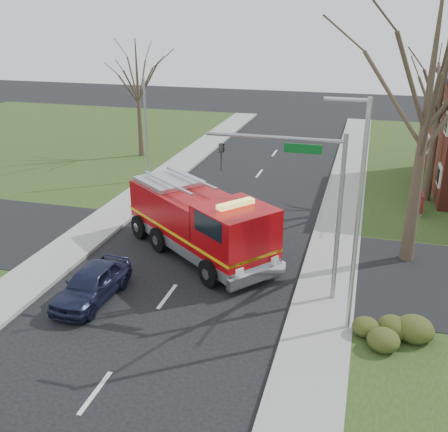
# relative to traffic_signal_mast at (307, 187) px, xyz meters

# --- Properties ---
(ground) EXTENTS (120.00, 120.00, 0.00)m
(ground) POSITION_rel_traffic_signal_mast_xyz_m (-5.21, -1.50, -4.71)
(ground) COLOR black
(ground) RESTS_ON ground
(sidewalk_right) EXTENTS (2.40, 80.00, 0.15)m
(sidewalk_right) POSITION_rel_traffic_signal_mast_xyz_m (0.99, -1.50, -4.63)
(sidewalk_right) COLOR gray
(sidewalk_right) RESTS_ON ground
(sidewalk_left) EXTENTS (2.40, 80.00, 0.15)m
(sidewalk_left) POSITION_rel_traffic_signal_mast_xyz_m (-11.41, -1.50, -4.63)
(sidewalk_left) COLOR gray
(sidewalk_left) RESTS_ON ground
(health_center_sign) EXTENTS (0.12, 2.00, 1.40)m
(health_center_sign) POSITION_rel_traffic_signal_mast_xyz_m (5.29, 11.00, -3.83)
(health_center_sign) COLOR #551315
(health_center_sign) RESTS_ON ground
(hedge_corner) EXTENTS (2.80, 2.00, 0.90)m
(hedge_corner) POSITION_rel_traffic_signal_mast_xyz_m (3.79, -2.50, -4.13)
(hedge_corner) COLOR #394017
(hedge_corner) RESTS_ON lawn_right
(bare_tree_near) EXTENTS (6.00, 6.00, 12.00)m
(bare_tree_near) POSITION_rel_traffic_signal_mast_xyz_m (4.29, 4.50, 2.71)
(bare_tree_near) COLOR #3E2E24
(bare_tree_near) RESTS_ON ground
(bare_tree_far) EXTENTS (5.25, 5.25, 10.50)m
(bare_tree_far) POSITION_rel_traffic_signal_mast_xyz_m (5.79, 13.50, 1.78)
(bare_tree_far) COLOR #3E2E24
(bare_tree_far) RESTS_ON ground
(bare_tree_left) EXTENTS (4.50, 4.50, 9.00)m
(bare_tree_left) POSITION_rel_traffic_signal_mast_xyz_m (-15.21, 18.50, 0.86)
(bare_tree_left) COLOR #3E2E24
(bare_tree_left) RESTS_ON ground
(traffic_signal_mast) EXTENTS (5.29, 0.18, 6.80)m
(traffic_signal_mast) POSITION_rel_traffic_signal_mast_xyz_m (0.00, 0.00, 0.00)
(traffic_signal_mast) COLOR gray
(traffic_signal_mast) RESTS_ON ground
(streetlight_pole) EXTENTS (1.48, 0.16, 8.40)m
(streetlight_pole) POSITION_rel_traffic_signal_mast_xyz_m (1.93, -2.00, -0.16)
(streetlight_pole) COLOR #B7BABF
(streetlight_pole) RESTS_ON ground
(utility_pole_far) EXTENTS (0.14, 0.14, 7.00)m
(utility_pole_far) POSITION_rel_traffic_signal_mast_xyz_m (-12.01, 12.50, -1.21)
(utility_pole_far) COLOR gray
(utility_pole_far) RESTS_ON ground
(fire_engine) EXTENTS (8.52, 7.58, 3.45)m
(fire_engine) POSITION_rel_traffic_signal_mast_xyz_m (-5.12, 2.70, -3.14)
(fire_engine) COLOR #99070B
(fire_engine) RESTS_ON ground
(parked_car_maroon) EXTENTS (1.91, 4.29, 1.43)m
(parked_car_maroon) POSITION_rel_traffic_signal_mast_xyz_m (-8.01, -2.50, -3.99)
(parked_car_maroon) COLOR #181B35
(parked_car_maroon) RESTS_ON ground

